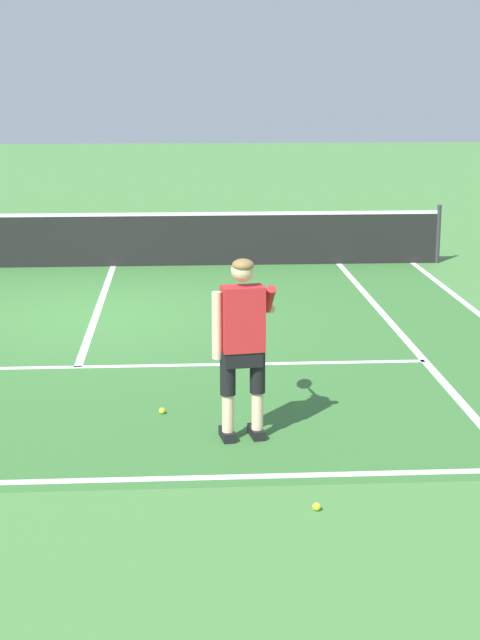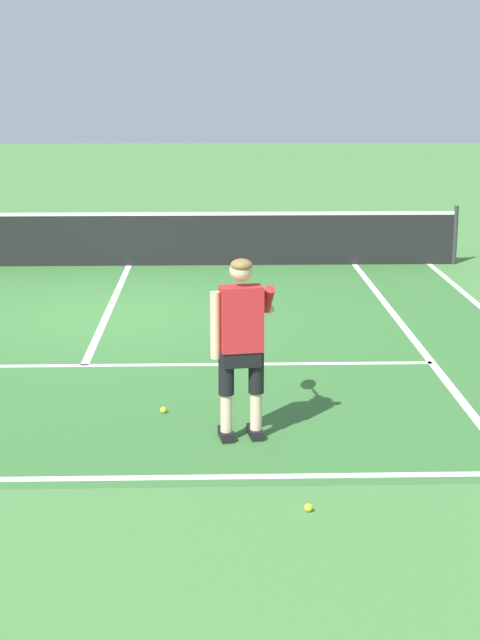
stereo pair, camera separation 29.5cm
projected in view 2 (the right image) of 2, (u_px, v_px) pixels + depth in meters
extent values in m
plane|color=#477F3D|center=(107.00, 315.00, 13.94)|extent=(80.00, 80.00, 0.00)
cube|color=#387033|center=(99.00, 333.00, 12.90)|extent=(10.98, 10.17, 0.00)
cube|color=white|center=(34.00, 479.00, 8.16)|extent=(10.98, 0.10, 0.01)
cube|color=white|center=(84.00, 365.00, 11.43)|extent=(8.23, 0.10, 0.01)
cube|color=white|center=(111.00, 305.00, 14.54)|extent=(0.10, 6.40, 0.01)
cube|color=white|center=(407.00, 331.00, 13.02)|extent=(0.10, 9.77, 0.01)
cylinder|color=#333338|center=(455.00, 235.00, 17.68)|extent=(0.08, 0.08, 1.07)
cube|color=black|center=(128.00, 241.00, 17.54)|extent=(11.84, 0.02, 0.91)
cube|color=white|center=(127.00, 214.00, 17.42)|extent=(11.84, 0.03, 0.06)
cube|color=black|center=(226.00, 434.00, 9.08)|extent=(0.15, 0.29, 0.09)
cube|color=black|center=(255.00, 432.00, 9.13)|extent=(0.15, 0.29, 0.09)
cylinder|color=beige|center=(226.00, 413.00, 8.99)|extent=(0.11, 0.11, 0.36)
cylinder|color=black|center=(226.00, 373.00, 8.90)|extent=(0.14, 0.14, 0.41)
cylinder|color=beige|center=(256.00, 411.00, 9.04)|extent=(0.11, 0.11, 0.36)
cylinder|color=black|center=(256.00, 371.00, 8.95)|extent=(0.14, 0.14, 0.41)
cube|color=black|center=(241.00, 355.00, 8.88)|extent=(0.37, 0.25, 0.20)
cube|color=red|center=(241.00, 319.00, 8.80)|extent=(0.41, 0.28, 0.60)
cylinder|color=beige|center=(215.00, 325.00, 8.77)|extent=(0.09, 0.09, 0.62)
cylinder|color=red|center=(268.00, 299.00, 8.90)|extent=(0.13, 0.27, 0.29)
cylinder|color=beige|center=(267.00, 309.00, 9.14)|extent=(0.12, 0.30, 0.14)
sphere|color=beige|center=(241.00, 270.00, 8.71)|extent=(0.21, 0.21, 0.21)
ellipsoid|color=olive|center=(242.00, 265.00, 8.68)|extent=(0.23, 0.23, 0.12)
cylinder|color=#232326|center=(264.00, 307.00, 9.36)|extent=(0.06, 0.20, 0.03)
cylinder|color=#1E479E|center=(261.00, 303.00, 9.51)|extent=(0.04, 0.10, 0.02)
torus|color=#1E479E|center=(257.00, 299.00, 9.68)|extent=(0.07, 0.30, 0.30)
cylinder|color=silver|center=(257.00, 299.00, 9.68)|extent=(0.04, 0.25, 0.25)
sphere|color=#CCE02D|center=(163.00, 410.00, 9.79)|extent=(0.07, 0.07, 0.07)
sphere|color=#CCE02D|center=(308.00, 508.00, 7.54)|extent=(0.07, 0.07, 0.07)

